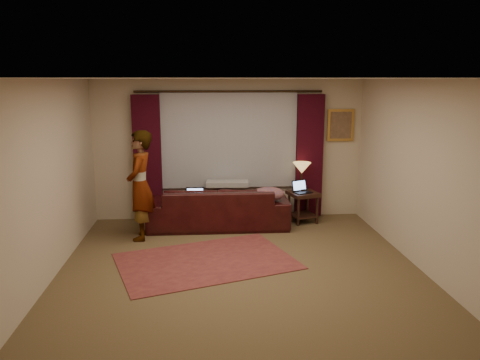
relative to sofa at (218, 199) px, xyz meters
name	(u,v)px	position (x,y,z in m)	size (l,w,h in m)	color
floor	(240,268)	(0.24, -1.92, -0.51)	(5.00, 5.00, 0.01)	brown
ceiling	(240,79)	(0.24, -1.92, 2.10)	(5.00, 5.00, 0.02)	silver
wall_back	(229,150)	(0.24, 0.58, 0.80)	(5.00, 0.02, 2.60)	beige
wall_front	(264,238)	(0.24, -4.42, 0.80)	(5.00, 0.02, 2.60)	beige
wall_left	(49,180)	(-2.26, -1.92, 0.80)	(0.02, 5.00, 2.60)	beige
wall_right	(419,174)	(2.74, -1.92, 0.80)	(0.02, 5.00, 2.60)	beige
sheer_curtain	(229,140)	(0.24, 0.52, 1.00)	(2.50, 0.05, 1.80)	#9A9AA2
drape_left	(148,158)	(-1.26, 0.47, 0.68)	(0.50, 0.14, 2.30)	black
drape_right	(309,156)	(1.74, 0.47, 0.68)	(0.50, 0.14, 2.30)	black
curtain_rod	(229,91)	(0.24, 0.47, 1.88)	(0.04, 0.04, 3.40)	black
picture_frame	(341,125)	(2.34, 0.55, 1.25)	(0.50, 0.04, 0.60)	#C28D3C
sofa	(218,199)	(0.00, 0.00, 0.00)	(2.49, 1.08, 1.00)	black
throw_blanket	(227,169)	(0.18, 0.23, 0.50)	(0.76, 0.31, 0.09)	#989692
clothing_pile	(269,194)	(0.88, -0.21, 0.12)	(0.56, 0.43, 0.24)	#754954
laptop_sofa	(195,196)	(-0.41, -0.18, 0.12)	(0.32, 0.35, 0.23)	black
area_rug	(206,261)	(-0.23, -1.67, -0.50)	(2.45, 1.64, 0.01)	brown
end_table	(303,207)	(1.57, 0.13, -0.22)	(0.49, 0.49, 0.57)	black
tiffany_lamp	(302,177)	(1.55, 0.23, 0.34)	(0.33, 0.33, 0.53)	olive
laptop_table	(303,187)	(1.55, 0.08, 0.18)	(0.30, 0.33, 0.22)	black
person	(140,186)	(-1.28, -0.55, 0.40)	(0.53, 0.53, 1.80)	#989692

